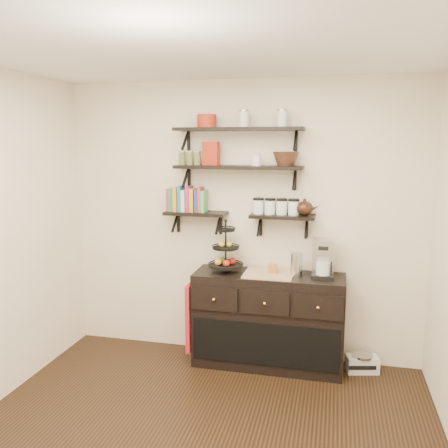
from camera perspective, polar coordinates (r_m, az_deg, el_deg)
ceiling at (r=2.94m, az=-5.02°, el=21.26°), size 3.50×3.50×0.02m
back_wall at (r=4.64m, az=2.04°, el=0.32°), size 3.50×0.02×2.70m
shelf_top at (r=4.45m, az=1.77°, el=11.31°), size 1.20×0.27×0.23m
shelf_mid at (r=4.45m, az=1.75°, el=6.81°), size 1.20×0.27×0.23m
shelf_low_left at (r=4.61m, az=-3.36°, el=1.23°), size 0.60×0.25×0.23m
shelf_low_right at (r=4.45m, az=7.06°, el=0.85°), size 0.60×0.25×0.23m
cookbooks at (r=4.62m, az=-4.44°, el=2.94°), size 0.36×0.15×0.26m
glass_canisters at (r=4.44m, az=6.25°, el=1.99°), size 0.43×0.10×0.13m
sideboard at (r=4.60m, az=5.33°, el=-11.41°), size 1.40×0.50×0.92m
fruit_stand at (r=4.49m, az=0.25°, el=-3.69°), size 0.33×0.33×0.48m
candle at (r=4.44m, az=5.90°, el=-5.37°), size 0.08×0.08×0.08m
coffee_maker at (r=4.40m, az=11.85°, el=-4.12°), size 0.20×0.19×0.36m
thermal_carafe at (r=4.39m, az=8.71°, el=-4.89°), size 0.11×0.11×0.22m
apron at (r=4.66m, az=-3.94°, el=-10.95°), size 0.04×0.28×0.65m
radio at (r=4.77m, az=16.30°, el=-15.78°), size 0.31×0.23×0.17m
recipe_box at (r=4.50m, az=-1.59°, el=8.48°), size 0.17×0.09×0.22m
walnut_bowl at (r=4.38m, az=7.43°, el=7.77°), size 0.24×0.24×0.13m
ramekins at (r=4.41m, az=3.91°, el=7.63°), size 0.09×0.09×0.10m
teapot at (r=4.41m, az=9.66°, el=2.05°), size 0.24×0.19×0.16m
red_pot at (r=4.52m, az=-2.09°, el=12.28°), size 0.18×0.18×0.12m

